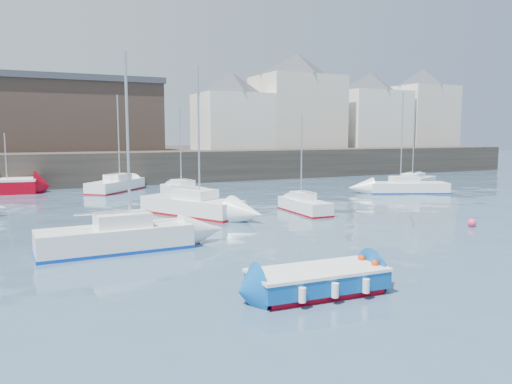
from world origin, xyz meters
name	(u,v)px	position (x,y,z in m)	size (l,w,h in m)	color
water	(407,272)	(0.00, 0.00, 0.00)	(220.00, 220.00, 0.00)	#2D4760
quay_wall	(154,167)	(0.00, 35.00, 1.50)	(90.00, 5.00, 3.00)	#28231E
land_strip	(119,159)	(0.00, 53.00, 1.40)	(90.00, 32.00, 2.80)	#28231E
bldg_east_a	(297,101)	(20.00, 42.00, 8.81)	(13.36, 13.36, 11.80)	beige
bldg_east_b	(370,110)	(31.00, 41.50, 7.87)	(11.88, 11.88, 9.95)	white
bldg_east_c	(421,108)	(40.00, 41.50, 8.37)	(11.14, 11.14, 10.95)	beige
bldg_east_d	(232,111)	(11.00, 41.50, 7.36)	(11.14, 11.14, 8.95)	white
warehouse	(77,115)	(-6.00, 43.00, 6.62)	(16.40, 10.40, 7.60)	#3D2D26
blue_dinghy	(318,280)	(-4.03, -0.68, 0.43)	(4.16, 2.21, 0.78)	#9C0010
sailboat_a	(116,237)	(-8.41, 7.48, 0.56)	(6.16, 2.17, 7.92)	white
sailboat_b	(192,206)	(-2.82, 14.77, 0.55)	(4.94, 6.82, 8.49)	white
sailboat_c	(304,205)	(3.55, 12.70, 0.45)	(1.58, 4.48, 5.83)	white
sailboat_d	(407,187)	(16.17, 17.75, 0.48)	(6.48, 4.31, 7.92)	white
sailboat_f	(184,191)	(-0.75, 22.91, 0.47)	(2.46, 5.28, 6.61)	white
sailboat_g	(414,181)	(20.45, 21.53, 0.43)	(6.27, 4.44, 7.66)	white
sailboat_h	(116,185)	(-4.64, 29.03, 0.51)	(5.55, 5.85, 7.87)	white
buoy_near	(166,245)	(-6.33, 7.67, 0.00)	(0.35, 0.35, 0.35)	#FF3668
buoy_mid	(472,227)	(8.92, 5.09, 0.00)	(0.44, 0.44, 0.44)	#FF3668
buoy_far	(147,216)	(-5.29, 15.51, 0.00)	(0.42, 0.42, 0.42)	#FF3668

